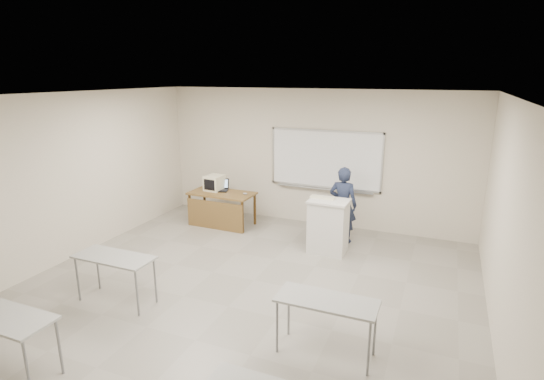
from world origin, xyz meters
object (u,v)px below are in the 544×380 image
at_px(keyboard, 322,197).
at_px(presenter, 343,205).
at_px(podium, 328,226).
at_px(crt_monitor, 215,183).
at_px(laptop, 221,188).
at_px(whiteboard, 325,160).
at_px(mouse, 245,194).
at_px(instructor_desk, 220,203).

bearing_deg(keyboard, presenter, 66.01).
relative_size(keyboard, presenter, 0.30).
relative_size(podium, keyboard, 2.20).
xyz_separation_m(crt_monitor, presenter, (2.97, -0.07, -0.14)).
bearing_deg(presenter, keyboard, 65.73).
bearing_deg(laptop, whiteboard, 2.03).
height_order(whiteboard, podium, whiteboard).
height_order(whiteboard, presenter, whiteboard).
distance_m(mouse, keyboard, 2.00).
relative_size(crt_monitor, laptop, 1.24).
height_order(podium, crt_monitor, crt_monitor).
bearing_deg(presenter, podium, 80.93).
xyz_separation_m(whiteboard, podium, (0.50, -1.47, -0.96)).
xyz_separation_m(laptop, keyboard, (2.55, -0.66, 0.24)).
distance_m(podium, keyboard, 0.55).
bearing_deg(mouse, instructor_desk, -157.20).
xyz_separation_m(instructor_desk, podium, (2.60, -0.47, -0.03)).
bearing_deg(whiteboard, mouse, -151.59).
xyz_separation_m(whiteboard, keyboard, (0.35, -1.39, -0.44)).
bearing_deg(instructor_desk, whiteboard, 26.60).
bearing_deg(mouse, podium, -10.66).
xyz_separation_m(keyboard, presenter, (0.27, 0.56, -0.27)).
xyz_separation_m(crt_monitor, mouse, (0.80, -0.08, -0.15)).
distance_m(laptop, keyboard, 2.64).
relative_size(laptop, presenter, 0.22).
bearing_deg(mouse, crt_monitor, -178.97).
bearing_deg(keyboard, podium, -26.23).
bearing_deg(podium, presenter, 80.05).
bearing_deg(podium, whiteboard, 109.49).
distance_m(instructor_desk, presenter, 2.73).
height_order(whiteboard, instructor_desk, whiteboard).
xyz_separation_m(whiteboard, instructor_desk, (-2.10, -1.00, -0.93)).
distance_m(whiteboard, mouse, 1.90).
bearing_deg(crt_monitor, laptop, 16.93).
xyz_separation_m(crt_monitor, keyboard, (2.70, -0.62, 0.13)).
height_order(instructor_desk, keyboard, keyboard).
relative_size(instructor_desk, keyboard, 3.09).
height_order(instructor_desk, presenter, presenter).
xyz_separation_m(instructor_desk, keyboard, (2.45, -0.39, 0.50)).
height_order(crt_monitor, mouse, crt_monitor).
xyz_separation_m(crt_monitor, laptop, (0.15, 0.03, -0.11)).
bearing_deg(whiteboard, podium, -71.19).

